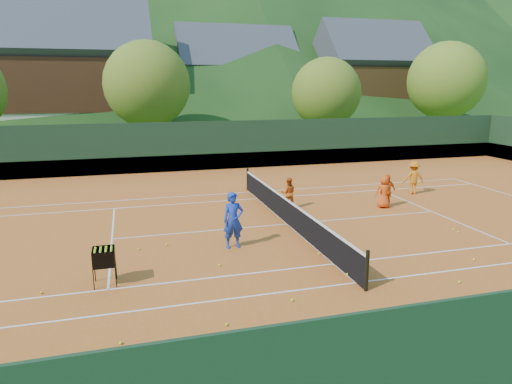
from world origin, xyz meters
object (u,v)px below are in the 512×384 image
object	(u,v)px
coach	(233,220)
ball_hopper	(104,258)
student_b	(387,191)
chalet_right	(369,84)
student_d	(413,178)
chalet_left	(74,79)
student_c	(384,192)
chalet_mid	(235,86)
tennis_net	(288,211)
student_a	(288,193)

from	to	relation	value
coach	ball_hopper	xyz separation A→B (m)	(-3.91, -1.82, -0.18)
student_b	chalet_right	world-z (taller)	chalet_right
student_b	student_d	distance (m)	3.12
chalet_left	student_b	bearing A→B (deg)	-62.62
coach	student_c	size ratio (longest dim) A/B	1.32
ball_hopper	chalet_mid	size ratio (longest dim) A/B	0.08
student_d	ball_hopper	bearing A→B (deg)	36.37
student_d	tennis_net	world-z (taller)	student_d
tennis_net	coach	bearing A→B (deg)	-143.01
student_d	chalet_left	bearing A→B (deg)	-46.51
coach	student_b	distance (m)	8.11
student_a	chalet_left	xyz separation A→B (m)	(-10.80, 27.83, 4.96)
coach	chalet_mid	world-z (taller)	chalet_mid
tennis_net	chalet_left	world-z (taller)	chalet_left
student_a	tennis_net	distance (m)	2.32
coach	chalet_left	xyz separation A→B (m)	(-7.44, 31.93, 4.70)
student_c	student_d	bearing A→B (deg)	-127.97
chalet_mid	chalet_right	size ratio (longest dim) A/B	1.06
student_b	tennis_net	size ratio (longest dim) A/B	0.12
coach	student_c	distance (m)	7.93
tennis_net	student_c	bearing A→B (deg)	13.33
student_c	student_d	size ratio (longest dim) A/B	0.87
student_c	chalet_left	size ratio (longest dim) A/B	0.10
student_b	student_c	size ratio (longest dim) A/B	1.04
tennis_net	ball_hopper	size ratio (longest dim) A/B	12.07
tennis_net	chalet_right	world-z (taller)	chalet_right
student_b	ball_hopper	distance (m)	12.41
chalet_mid	chalet_right	world-z (taller)	chalet_right
student_b	student_d	xyz separation A→B (m)	(2.53, 1.83, 0.08)
student_b	ball_hopper	size ratio (longest dim) A/B	1.45
tennis_net	chalet_left	bearing A→B (deg)	108.43
student_c	chalet_right	bearing A→B (deg)	-100.11
student_b	chalet_mid	bearing A→B (deg)	-104.41
ball_hopper	chalet_mid	xyz separation A→B (m)	(12.46, 37.75, 4.22)
coach	chalet_right	xyz separation A→B (m)	(22.56, 31.93, 4.32)
student_a	student_d	bearing A→B (deg)	-159.83
tennis_net	chalet_mid	world-z (taller)	chalet_mid
student_c	chalet_mid	size ratio (longest dim) A/B	0.11
coach	chalet_left	bearing A→B (deg)	100.51
ball_hopper	chalet_left	xyz separation A→B (m)	(-3.54, 33.75, 4.88)
student_b	tennis_net	distance (m)	5.08
student_d	student_b	bearing A→B (deg)	46.45
chalet_mid	tennis_net	bearing A→B (deg)	-100.01
student_b	ball_hopper	world-z (taller)	student_b
student_c	ball_hopper	world-z (taller)	student_c
tennis_net	chalet_mid	size ratio (longest dim) A/B	0.95
student_d	chalet_left	size ratio (longest dim) A/B	0.12
student_d	chalet_mid	world-z (taller)	chalet_mid
ball_hopper	chalet_left	distance (m)	34.28
coach	ball_hopper	size ratio (longest dim) A/B	1.84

